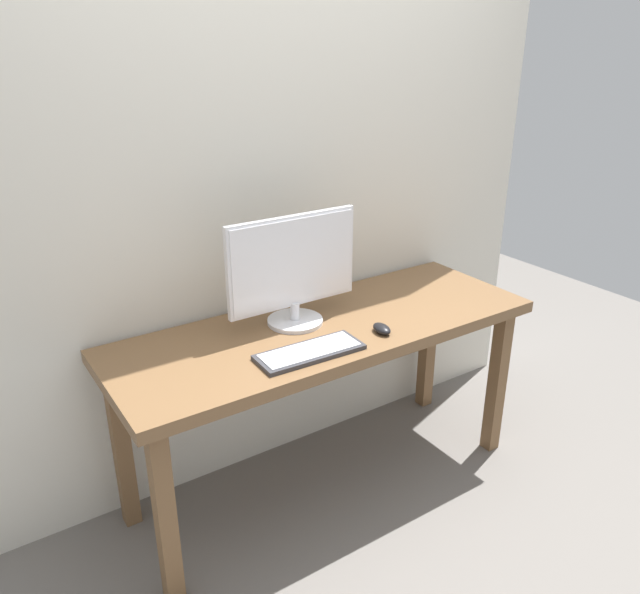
% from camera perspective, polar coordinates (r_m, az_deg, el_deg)
% --- Properties ---
extents(ground_plane, '(6.00, 6.00, 0.00)m').
position_cam_1_polar(ground_plane, '(2.82, 0.50, -16.42)').
color(ground_plane, slate).
extents(wall_back, '(2.72, 0.04, 3.00)m').
position_cam_1_polar(wall_back, '(2.49, -3.98, 16.27)').
color(wall_back, silver).
rests_on(wall_back, ground_plane).
extents(desk, '(1.70, 0.60, 0.75)m').
position_cam_1_polar(desk, '(2.45, 0.55, -4.39)').
color(desk, brown).
rests_on(desk, ground_plane).
extents(monitor, '(0.54, 0.22, 0.43)m').
position_cam_1_polar(monitor, '(2.35, -2.48, 2.56)').
color(monitor, silver).
rests_on(monitor, desk).
extents(keyboard_primary, '(0.39, 0.16, 0.02)m').
position_cam_1_polar(keyboard_primary, '(2.19, -0.95, -5.05)').
color(keyboard_primary, '#333338').
rests_on(keyboard_primary, desk).
extents(mouse, '(0.07, 0.10, 0.03)m').
position_cam_1_polar(mouse, '(2.35, 5.68, -2.91)').
color(mouse, black).
rests_on(mouse, desk).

